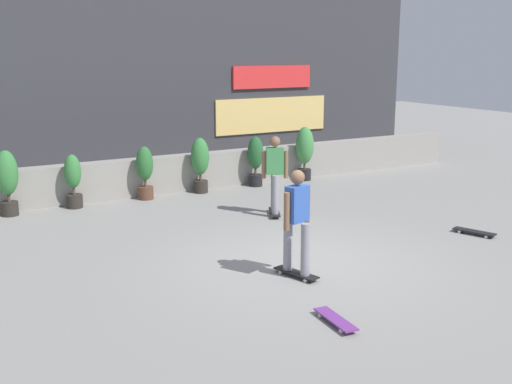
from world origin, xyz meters
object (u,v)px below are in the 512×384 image
at_px(skater_mid_plaza, 297,219).
at_px(potted_plant_5, 305,150).
at_px(skater_foreground, 275,172).
at_px(potted_plant_3, 200,162).
at_px(potted_plant_1, 73,180).
at_px(potted_plant_0, 7,179).
at_px(skateboard_aside, 336,319).
at_px(potted_plant_2, 145,171).
at_px(skateboard_near_camera, 474,232).
at_px(potted_plant_4, 255,159).

bearing_deg(skater_mid_plaza, potted_plant_5, 55.32).
bearing_deg(potted_plant_5, skater_foreground, -133.36).
xyz_separation_m(potted_plant_3, skater_mid_plaza, (-1.15, -6.10, 0.17)).
bearing_deg(potted_plant_3, potted_plant_1, 180.00).
height_order(potted_plant_1, potted_plant_3, potted_plant_3).
distance_m(potted_plant_3, skater_foreground, 2.79).
relative_size(potted_plant_0, skateboard_aside, 1.72).
relative_size(potted_plant_5, skater_mid_plaza, 0.85).
relative_size(potted_plant_5, skater_foreground, 0.85).
relative_size(potted_plant_2, skater_foreground, 0.74).
bearing_deg(skater_mid_plaza, potted_plant_0, 118.43).
height_order(potted_plant_1, skater_foreground, skater_foreground).
bearing_deg(skateboard_near_camera, potted_plant_5, 89.85).
height_order(potted_plant_3, skateboard_near_camera, potted_plant_3).
relative_size(potted_plant_4, skateboard_aside, 1.58).
relative_size(potted_plant_5, skateboard_near_camera, 1.76).
relative_size(potted_plant_1, skater_foreground, 0.71).
bearing_deg(skater_mid_plaza, potted_plant_1, 107.61).
height_order(skater_mid_plaza, skateboard_aside, skater_mid_plaza).
bearing_deg(potted_plant_1, skater_mid_plaza, -72.39).
xyz_separation_m(skater_foreground, skateboard_near_camera, (2.58, -3.12, -0.88)).
height_order(skater_foreground, skateboard_aside, skater_foreground).
height_order(potted_plant_5, skater_mid_plaza, skater_mid_plaza).
distance_m(potted_plant_5, skater_foreground, 3.78).
bearing_deg(skater_foreground, potted_plant_3, 99.89).
distance_m(potted_plant_0, skateboard_near_camera, 9.55).
bearing_deg(potted_plant_2, potted_plant_1, 180.00).
xyz_separation_m(potted_plant_3, skateboard_near_camera, (3.05, -5.87, -0.71)).
height_order(potted_plant_0, skateboard_aside, potted_plant_0).
height_order(potted_plant_0, potted_plant_1, potted_plant_0).
xyz_separation_m(potted_plant_3, skater_foreground, (0.48, -2.74, 0.17)).
bearing_deg(potted_plant_2, skater_foreground, -55.34).
relative_size(potted_plant_4, skater_foreground, 0.76).
relative_size(potted_plant_0, potted_plant_2, 1.12).
xyz_separation_m(potted_plant_4, skateboard_aside, (-3.19, -7.79, -0.65)).
height_order(potted_plant_1, potted_plant_4, potted_plant_4).
distance_m(skater_foreground, skateboard_aside, 5.54).
bearing_deg(potted_plant_0, skater_mid_plaza, -61.57).
relative_size(potted_plant_2, skater_mid_plaza, 0.74).
height_order(potted_plant_0, potted_plant_4, potted_plant_0).
xyz_separation_m(potted_plant_3, potted_plant_5, (3.07, 0.00, 0.06)).
bearing_deg(potted_plant_5, potted_plant_3, -180.00).
xyz_separation_m(potted_plant_5, skateboard_aside, (-4.71, -7.79, -0.77)).
xyz_separation_m(potted_plant_2, potted_plant_4, (2.97, 0.00, 0.03)).
distance_m(potted_plant_1, skater_mid_plaza, 6.40).
bearing_deg(potted_plant_1, potted_plant_3, -0.00).
bearing_deg(skateboard_aside, potted_plant_2, 88.37).
distance_m(potted_plant_2, skateboard_near_camera, 7.40).
height_order(potted_plant_5, skateboard_aside, potted_plant_5).
distance_m(skateboard_near_camera, skateboard_aside, 5.07).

